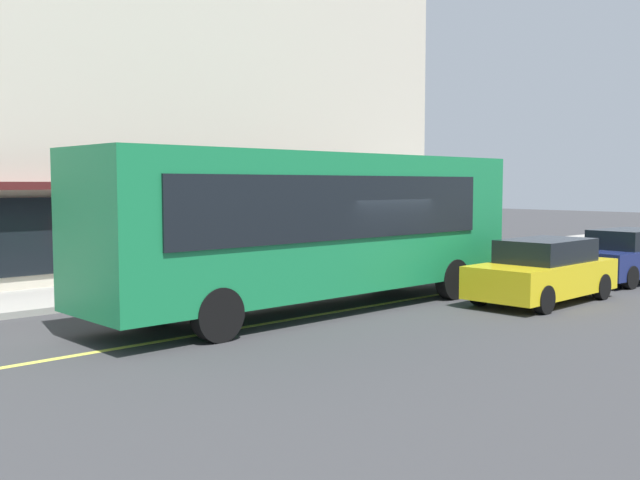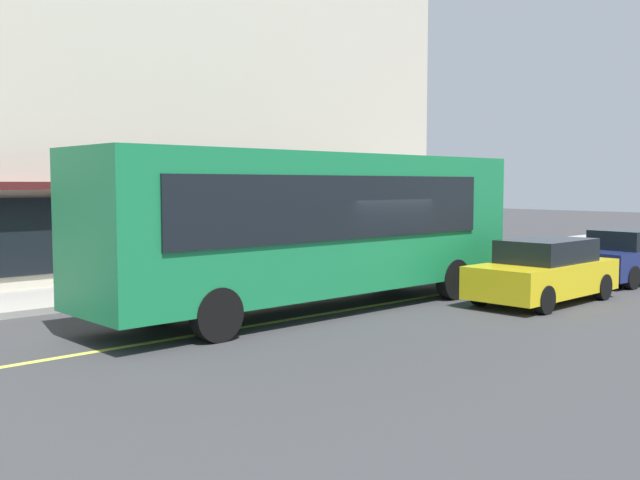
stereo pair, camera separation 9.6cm
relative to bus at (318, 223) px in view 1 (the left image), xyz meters
The scene contains 11 objects.
ground 2.33m from the bus, 19.86° to the right, with size 120.00×120.00×0.00m, color #38383A.
sidewalk 5.64m from the bus, 77.54° to the left, with size 80.00×3.12×0.15m, color #9E9B93.
lane_centre_stripe 2.33m from the bus, 19.86° to the right, with size 36.00×0.16×0.01m, color #D8D14C.
storefront_building 11.80m from the bus, 89.94° to the left, with size 24.11×8.67×13.64m.
bus is the anchor object (origin of this frame).
traffic_light 6.28m from the bus, 44.66° to the left, with size 0.30×0.52×3.20m.
car_navy 10.33m from the bus, 14.66° to the right, with size 4.39×2.05×1.52m.
car_yellow 5.67m from the bus, 31.06° to the right, with size 4.34×1.95×1.52m.
pedestrian_at_corner 7.17m from the bus, 58.11° to the left, with size 0.34×0.34×1.82m.
pedestrian_waiting 8.97m from the bus, 28.03° to the left, with size 0.34×0.34×1.66m.
pedestrian_near_storefront 4.67m from the bus, 118.72° to the left, with size 0.34×0.34×1.75m.
Camera 1 is at (-12.10, -11.42, 2.85)m, focal length 40.58 mm.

